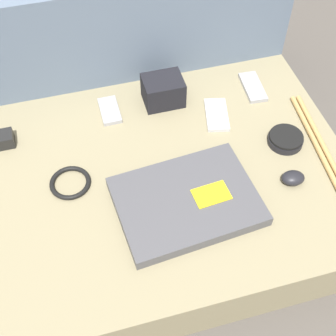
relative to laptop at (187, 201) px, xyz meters
name	(u,v)px	position (x,y,z in m)	size (l,w,h in m)	color
ground_plane	(168,205)	(-0.02, 0.11, -0.17)	(8.00, 8.00, 0.00)	#4C4742
couch_seat	(168,190)	(-0.02, 0.11, -0.09)	(0.99, 0.76, 0.16)	#847A5B
couch_backrest	(128,41)	(-0.02, 0.59, 0.06)	(0.99, 0.20, 0.47)	slate
laptop	(187,201)	(0.00, 0.00, 0.00)	(0.37, 0.29, 0.03)	#47474C
computer_mouse	(293,178)	(0.29, 0.00, 0.00)	(0.07, 0.05, 0.03)	black
speaker_puck	(286,139)	(0.33, 0.13, 0.00)	(0.10, 0.10, 0.03)	black
phone_silver	(253,87)	(0.32, 0.36, -0.01)	(0.06, 0.13, 0.01)	#99999E
phone_black	(217,115)	(0.18, 0.28, -0.01)	(0.09, 0.14, 0.01)	#B7B7BC
phone_small	(110,111)	(-0.12, 0.38, -0.01)	(0.05, 0.11, 0.01)	#99999E
camera_pouch	(163,91)	(0.04, 0.38, 0.03)	(0.12, 0.09, 0.08)	black
charger_brick	(3,139)	(-0.43, 0.33, 0.00)	(0.06, 0.05, 0.04)	black
cable_coil	(70,183)	(-0.27, 0.14, -0.01)	(0.11, 0.11, 0.01)	black
drumstick_pair	(320,146)	(0.41, 0.08, -0.01)	(0.07, 0.40, 0.01)	tan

